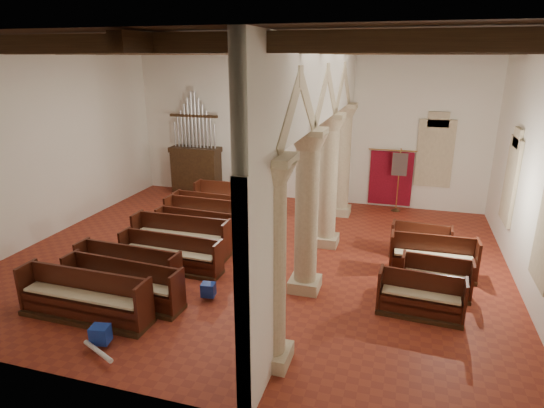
{
  "coord_description": "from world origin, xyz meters",
  "views": [
    {
      "loc": [
        3.93,
        -11.59,
        5.63
      ],
      "look_at": [
        0.34,
        0.5,
        1.51
      ],
      "focal_mm": 30.0,
      "sensor_mm": 36.0,
      "label": 1
    }
  ],
  "objects": [
    {
      "name": "floor",
      "position": [
        0.0,
        0.0,
        0.0
      ],
      "size": [
        14.0,
        14.0,
        0.0
      ],
      "primitive_type": "plane",
      "color": "maroon",
      "rests_on": "ground"
    },
    {
      "name": "hymnal_box_b",
      "position": [
        -0.33,
        -2.66,
        0.26
      ],
      "size": [
        0.36,
        0.31,
        0.33
      ],
      "primitive_type": "cube",
      "rotation": [
        0.0,
        0.0,
        0.13
      ],
      "color": "navy",
      "rests_on": "floor"
    },
    {
      "name": "ceiling",
      "position": [
        0.0,
        0.0,
        6.0
      ],
      "size": [
        14.0,
        14.0,
        0.0
      ],
      "primitive_type": "plane",
      "rotation": [
        3.14,
        0.0,
        0.0
      ],
      "color": "black",
      "rests_on": "wall_back"
    },
    {
      "name": "wall_front",
      "position": [
        0.0,
        -6.0,
        3.0
      ],
      "size": [
        14.0,
        0.02,
        6.0
      ],
      "primitive_type": "cube",
      "color": "white",
      "rests_on": "floor"
    },
    {
      "name": "nave_pew_4",
      "position": [
        -2.2,
        -0.41,
        0.38
      ],
      "size": [
        2.96,
        0.79,
        1.15
      ],
      "rotation": [
        0.0,
        0.0,
        0.01
      ],
      "color": "#3C2613",
      "rests_on": "floor"
    },
    {
      "name": "window_back",
      "position": [
        5.0,
        5.98,
        2.2
      ],
      "size": [
        1.0,
        0.03,
        2.2
      ],
      "primitive_type": "cube",
      "color": "#33745B",
      "rests_on": "wall_back"
    },
    {
      "name": "lectern",
      "position": [
        -2.29,
        5.49,
        0.5
      ],
      "size": [
        0.49,
        0.49,
        1.2
      ],
      "rotation": [
        0.0,
        0.0,
        0.01
      ],
      "color": "#3B1E12",
      "rests_on": "floor"
    },
    {
      "name": "nave_pew_2",
      "position": [
        -2.59,
        -2.56,
        0.34
      ],
      "size": [
        2.87,
        0.8,
        1.03
      ],
      "rotation": [
        0.0,
        0.0,
        -0.04
      ],
      "color": "#3C2613",
      "rests_on": "floor"
    },
    {
      "name": "hymnal_box_a",
      "position": [
        -1.64,
        -5.01,
        0.28
      ],
      "size": [
        0.41,
        0.36,
        0.37
      ],
      "primitive_type": "cube",
      "rotation": [
        0.0,
        0.0,
        0.17
      ],
      "color": "navy",
      "rests_on": "floor"
    },
    {
      "name": "processional_banner",
      "position": [
        3.79,
        5.49,
        0.8
      ],
      "size": [
        0.55,
        0.71,
        2.42
      ],
      "rotation": [
        0.0,
        0.0,
        -0.05
      ],
      "color": "#3C2613",
      "rests_on": "floor"
    },
    {
      "name": "wall_right",
      "position": [
        7.0,
        0.0,
        3.0
      ],
      "size": [
        0.02,
        12.0,
        6.0
      ],
      "primitive_type": "cube",
      "color": "white",
      "rests_on": "floor"
    },
    {
      "name": "nave_pew_0",
      "position": [
        -2.62,
        -4.21,
        0.37
      ],
      "size": [
        3.14,
        0.79,
        1.12
      ],
      "rotation": [
        0.0,
        0.0,
        -0.01
      ],
      "color": "#3C2613",
      "rests_on": "floor"
    },
    {
      "name": "aisle_pew_3",
      "position": [
        4.61,
        1.33,
        0.34
      ],
      "size": [
        1.72,
        0.78,
        1.01
      ],
      "rotation": [
        0.0,
        0.0,
        -0.07
      ],
      "color": "#3C2613",
      "rests_on": "floor"
    },
    {
      "name": "nave_pew_6",
      "position": [
        -2.07,
        1.39,
        0.38
      ],
      "size": [
        3.11,
        0.84,
        1.14
      ],
      "rotation": [
        0.0,
        0.0,
        -0.03
      ],
      "color": "#3C2613",
      "rests_on": "floor"
    },
    {
      "name": "aisle_pew_1",
      "position": [
        4.94,
        -0.81,
        0.33
      ],
      "size": [
        1.72,
        0.74,
        0.96
      ],
      "rotation": [
        0.0,
        0.0,
        -0.06
      ],
      "color": "#3C2613",
      "rests_on": "floor"
    },
    {
      "name": "wall_left",
      "position": [
        -7.0,
        0.0,
        3.0
      ],
      "size": [
        0.02,
        12.0,
        6.0
      ],
      "primitive_type": "cube",
      "color": "white",
      "rests_on": "floor"
    },
    {
      "name": "hymnal_box_c",
      "position": [
        0.08,
        -1.43,
        0.24
      ],
      "size": [
        0.34,
        0.3,
        0.29
      ],
      "primitive_type": "cube",
      "rotation": [
        0.0,
        0.0,
        0.28
      ],
      "color": "#16189B",
      "rests_on": "floor"
    },
    {
      "name": "pipe_organ",
      "position": [
        -4.5,
        5.5,
        1.37
      ],
      "size": [
        2.1,
        0.85,
        4.4
      ],
      "color": "#3C2613",
      "rests_on": "floor"
    },
    {
      "name": "nave_pew_1",
      "position": [
        -2.2,
        -3.38,
        0.35
      ],
      "size": [
        3.08,
        0.87,
        1.05
      ],
      "rotation": [
        0.0,
        0.0,
        -0.06
      ],
      "color": "#3C2613",
      "rests_on": "floor"
    },
    {
      "name": "tube_heater_a",
      "position": [
        -1.46,
        -5.36,
        0.16
      ],
      "size": [
        0.9,
        0.47,
        0.09
      ],
      "primitive_type": "cylinder",
      "rotation": [
        0.0,
        1.57,
        -0.42
      ],
      "color": "white",
      "rests_on": "floor"
    },
    {
      "name": "window_right_b",
      "position": [
        6.98,
        2.5,
        2.2
      ],
      "size": [
        0.03,
        1.0,
        2.2
      ],
      "primitive_type": "cube",
      "color": "#33745B",
      "rests_on": "wall_right"
    },
    {
      "name": "arcade",
      "position": [
        1.8,
        0.0,
        3.56
      ],
      "size": [
        0.9,
        11.9,
        6.0
      ],
      "color": "beige",
      "rests_on": "floor"
    },
    {
      "name": "dossal_curtain",
      "position": [
        3.5,
        5.92,
        1.17
      ],
      "size": [
        1.8,
        0.07,
        2.17
      ],
      "color": "maroon",
      "rests_on": "floor"
    },
    {
      "name": "aisle_pew_2",
      "position": [
        4.9,
        0.23,
        0.37
      ],
      "size": [
        2.24,
        0.78,
        1.1
      ],
      "rotation": [
        0.0,
        0.0,
        0.02
      ],
      "color": "#3C2613",
      "rests_on": "floor"
    },
    {
      "name": "wall_back",
      "position": [
        0.0,
        6.0,
        3.0
      ],
      "size": [
        14.0,
        0.02,
        6.0
      ],
      "primitive_type": "cube",
      "color": "white",
      "rests_on": "floor"
    },
    {
      "name": "nave_pew_8",
      "position": [
        -1.99,
        3.48,
        0.38
      ],
      "size": [
        3.03,
        0.85,
        1.15
      ],
      "rotation": [
        0.0,
        0.0,
        0.03
      ],
      "color": "#3C2613",
      "rests_on": "floor"
    },
    {
      "name": "nave_pew_7",
      "position": [
        -2.44,
        2.33,
        0.33
      ],
      "size": [
        2.87,
        0.81,
        1.02
      ],
      "rotation": [
        0.0,
        0.0,
        -0.05
      ],
      "color": "#3C2613",
      "rests_on": "floor"
    },
    {
      "name": "tube_heater_b",
      "position": [
        -2.57,
        -3.8,
        0.16
      ],
      "size": [
        1.05,
        0.35,
        0.11
      ],
      "primitive_type": "cylinder",
      "rotation": [
        0.0,
        1.57,
        0.24
      ],
      "color": "white",
      "rests_on": "floor"
    },
    {
      "name": "nave_pew_5",
      "position": [
        -2.16,
        0.59,
        0.33
      ],
      "size": [
        2.75,
        0.79,
        1.0
      ],
      "rotation": [
        0.0,
        0.0,
        -0.05
      ],
      "color": "#3C2613",
      "rests_on": "floor"
    },
    {
      "name": "ceiling_beams",
      "position": [
        0.0,
        0.0,
        5.82
      ],
      "size": [
        13.8,
        11.8,
        0.3
      ],
      "primitive_type": null,
      "color": "#3C2613",
      "rests_on": "wall_back"
    },
    {
      "name": "nave_pew_3",
      "position": [
        -1.98,
        -1.46,
        0.33
      ],
      "size": [
        2.97,
        0.76,
        0.99
      ],
      "rotation": [
        0.0,
        0.0,
        -0.03
      ],
      "color": "#3C2613",
      "rests_on": "floor"
    },
    {
      "name": "aisle_pew_0",
      "position": [
        4.56,
        -1.94,
        0.34
      ],
      "size": [
        1.93,
        0.79,
        1.01
      ],
      "rotation": [
        0.0,
        0.0,
        -0.06
      ],
      "color": "#3C2613",
      "rests_on": "floor"
    }
  ]
}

